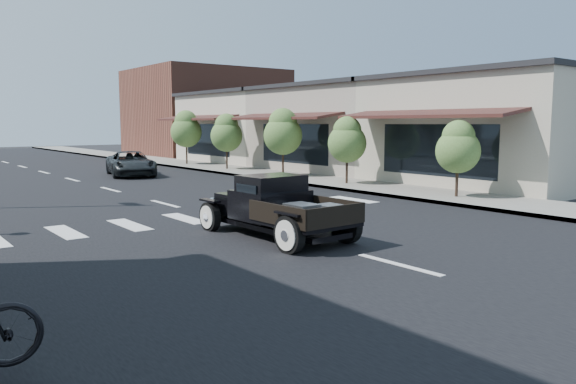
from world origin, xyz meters
TOP-DOWN VIEW (x-y plane):
  - ground at (0.00, 0.00)m, footprint 120.00×120.00m
  - road at (0.00, 15.00)m, footprint 14.00×80.00m
  - road_markings at (0.00, 10.00)m, footprint 12.00×60.00m
  - sidewalk_right at (8.50, 15.00)m, footprint 3.00×80.00m
  - storefront_near at (15.00, 4.00)m, footprint 10.00×9.00m
  - storefront_mid at (15.00, 13.00)m, footprint 10.00×9.00m
  - storefront_far at (15.00, 22.00)m, footprint 10.00×9.00m
  - far_building_right at (15.50, 32.00)m, footprint 11.00×10.00m
  - small_tree_a at (8.30, 1.78)m, footprint 1.50×1.50m
  - small_tree_b at (8.30, 7.22)m, footprint 1.60×1.60m
  - small_tree_c at (8.30, 11.66)m, footprint 1.85×1.85m
  - small_tree_d at (8.30, 16.82)m, footprint 1.75×1.75m
  - small_tree_e at (8.30, 21.61)m, footprint 1.90×1.90m
  - hotrod_pickup at (-0.28, 0.47)m, footprint 2.10×4.31m
  - second_car at (2.97, 17.26)m, footprint 3.04×4.79m

SIDE VIEW (x-z plane):
  - ground at x=0.00m, z-range 0.00..0.00m
  - road_markings at x=0.00m, z-range -0.03..0.03m
  - road at x=0.00m, z-range 0.00..0.02m
  - sidewalk_right at x=8.50m, z-range 0.00..0.15m
  - second_car at x=2.97m, z-range 0.00..1.23m
  - hotrod_pickup at x=-0.28m, z-range 0.00..1.47m
  - small_tree_a at x=8.30m, z-range 0.15..2.65m
  - small_tree_b at x=8.30m, z-range 0.15..2.82m
  - small_tree_d at x=8.30m, z-range 0.15..3.06m
  - small_tree_c at x=8.30m, z-range 0.15..3.24m
  - small_tree_e at x=8.30m, z-range 0.15..3.32m
  - storefront_near at x=15.00m, z-range 0.00..4.50m
  - storefront_mid at x=15.00m, z-range 0.00..4.50m
  - storefront_far at x=15.00m, z-range 0.00..4.50m
  - far_building_right at x=15.50m, z-range 0.00..7.00m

